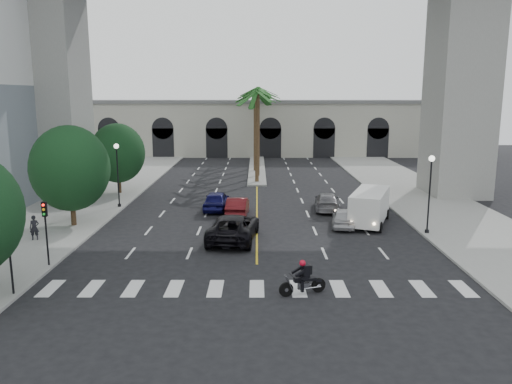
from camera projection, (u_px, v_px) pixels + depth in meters
The scene contains 25 objects.
ground at pixel (257, 277), 25.59m from camera, with size 140.00×140.00×0.00m, color black.
sidewalk_left at pixel (72, 210), 40.34m from camera, with size 8.00×100.00×0.15m, color gray.
sidewalk_right at pixel (442, 210), 40.28m from camera, with size 8.00×100.00×0.15m, color gray.
median at pixel (257, 169), 62.88m from camera, with size 2.00×24.00×0.20m, color gray.
pier_building at pixel (257, 127), 78.78m from camera, with size 71.00×10.50×8.50m.
palm_a at pixel (257, 96), 51.35m from camera, with size 3.20×3.20×10.30m.
palm_b at pixel (258, 94), 55.23m from camera, with size 3.20×3.20×10.60m.
palm_c at pixel (255, 98), 59.24m from camera, with size 3.20×3.20×10.10m.
palm_d at pixel (258, 92), 63.03m from camera, with size 3.20×3.20×10.90m.
palm_e at pixel (256, 95), 67.04m from camera, with size 3.20×3.20×10.40m.
palm_f at pixel (258, 94), 70.92m from camera, with size 3.20×3.20×10.70m.
street_tree_mid at pixel (70, 168), 34.64m from camera, with size 5.44×5.44×7.21m.
street_tree_far at pixel (118, 153), 46.48m from camera, with size 5.04×5.04×6.68m.
lamp_post_left_far at pixel (118, 170), 40.71m from camera, with size 0.40×0.40×5.35m.
lamp_post_right at pixel (430, 188), 32.81m from camera, with size 0.40×0.40×5.35m.
traffic_signal_near at pixel (9, 245), 22.68m from camera, with size 0.25×0.18×3.65m.
traffic_signal_far at pixel (45, 223), 26.61m from camera, with size 0.25×0.18×3.65m.
motorcycle_rider at pixel (304, 279), 23.30m from camera, with size 2.25×0.93×1.69m.
car_a at pixel (344, 217), 35.38m from camera, with size 1.62×4.04×1.38m, color #B1B0B6.
car_b at pixel (238, 206), 38.61m from camera, with size 1.56×4.46×1.47m, color #4D0F12.
car_c at pixel (234, 227), 32.05m from camera, with size 2.82×6.11×1.70m, color black.
car_d at pixel (327, 202), 40.56m from camera, with size 1.96×4.83×1.40m, color slate.
car_e at pixel (217, 200), 40.54m from camera, with size 1.87×4.64×1.58m, color #10104D.
cargo_van at pixel (370, 206), 35.90m from camera, with size 4.03×6.12×2.44m.
pedestrian_a at pixel (34, 228), 31.64m from camera, with size 0.57×0.38×1.57m, color black.
Camera 1 is at (0.01, -24.29, 9.18)m, focal length 35.00 mm.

